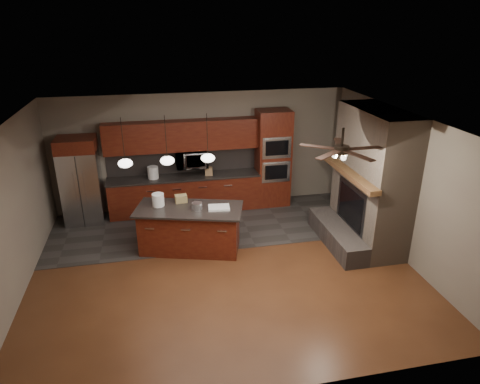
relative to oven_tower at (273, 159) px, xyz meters
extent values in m
plane|color=#5A321B|center=(-1.70, -2.69, -1.19)|extent=(7.00, 7.00, 0.00)
cube|color=white|center=(-1.70, -2.69, 1.61)|extent=(7.00, 6.00, 0.02)
cube|color=gray|center=(-1.70, 0.31, 0.21)|extent=(7.00, 0.02, 2.80)
cube|color=gray|center=(1.80, -2.69, 0.21)|extent=(0.02, 6.00, 2.80)
cube|color=gray|center=(-5.20, -2.69, 0.21)|extent=(0.02, 6.00, 2.80)
cube|color=#33302E|center=(-1.70, -0.89, -1.19)|extent=(7.00, 2.40, 0.01)
cube|color=#796757|center=(1.40, -2.29, 0.21)|extent=(0.80, 2.00, 2.80)
cube|color=#4F4541|center=(0.75, -2.29, -0.99)|extent=(0.50, 2.00, 0.40)
cube|color=#2D2D30|center=(1.02, -2.29, -0.37)|extent=(0.05, 1.20, 0.95)
cube|color=black|center=(1.00, -2.29, -0.37)|extent=(0.02, 1.00, 0.75)
cube|color=brown|center=(0.90, -2.29, 0.36)|extent=(0.22, 2.10, 0.10)
cube|color=#622512|center=(-2.18, 0.01, -0.76)|extent=(3.55, 0.60, 0.86)
cube|color=black|center=(-2.18, 0.01, -0.31)|extent=(3.59, 0.64, 0.04)
cube|color=black|center=(-2.18, 0.29, 0.01)|extent=(3.55, 0.03, 0.60)
cube|color=#622512|center=(-2.18, 0.13, 0.66)|extent=(3.55, 0.35, 0.70)
cube|color=#622512|center=(0.00, 0.01, 0.00)|extent=(0.80, 0.60, 2.38)
cube|color=silver|center=(0.00, -0.30, -0.24)|extent=(0.70, 0.03, 0.52)
cube|color=black|center=(0.00, -0.32, -0.24)|extent=(0.55, 0.02, 0.35)
cube|color=silver|center=(0.00, -0.30, 0.36)|extent=(0.70, 0.03, 0.52)
cube|color=black|center=(0.00, -0.32, 0.36)|extent=(0.55, 0.02, 0.35)
imported|color=silver|center=(-1.98, 0.06, 0.11)|extent=(0.73, 0.41, 0.50)
cube|color=silver|center=(-4.48, -0.07, -0.35)|extent=(0.84, 0.72, 1.69)
cube|color=#2D2D30|center=(-4.48, -0.44, -0.35)|extent=(0.02, 0.02, 1.67)
cube|color=silver|center=(-4.58, -0.45, -0.30)|extent=(0.03, 0.03, 0.84)
cube|color=silver|center=(-4.38, -0.45, -0.30)|extent=(0.03, 0.03, 0.84)
cube|color=#622512|center=(-4.48, -0.08, 0.65)|extent=(0.84, 0.72, 0.30)
cube|color=#622512|center=(-2.24, -1.89, -0.75)|extent=(2.08, 1.30, 0.88)
cube|color=black|center=(-2.24, -1.89, -0.29)|extent=(2.26, 1.49, 0.04)
cylinder|color=white|center=(-2.82, -1.65, -0.14)|extent=(0.33, 0.33, 0.25)
cylinder|color=silver|center=(-2.09, -1.97, -0.20)|extent=(0.22, 0.22, 0.14)
cube|color=white|center=(-1.67, -2.02, -0.25)|extent=(0.44, 0.33, 0.04)
cube|color=#9B8350|center=(-2.37, -1.55, -0.20)|extent=(0.25, 0.19, 0.15)
cylinder|color=white|center=(-2.89, 0.01, -0.15)|extent=(0.33, 0.33, 0.28)
cube|color=#9D7851|center=(-1.59, -0.04, -0.20)|extent=(0.19, 0.16, 0.19)
cylinder|color=black|center=(-3.35, -1.99, 1.22)|extent=(0.01, 0.01, 0.78)
ellipsoid|color=white|center=(-3.35, -1.99, 0.77)|extent=(0.26, 0.26, 0.16)
cylinder|color=black|center=(-2.60, -1.99, 1.22)|extent=(0.01, 0.01, 0.78)
ellipsoid|color=white|center=(-2.60, -1.99, 0.77)|extent=(0.26, 0.26, 0.16)
cylinder|color=black|center=(-1.85, -1.99, 1.22)|extent=(0.01, 0.01, 0.78)
ellipsoid|color=white|center=(-1.85, -1.99, 0.77)|extent=(0.26, 0.26, 0.16)
cylinder|color=black|center=(0.10, -3.49, 1.46)|extent=(0.04, 0.04, 0.30)
cylinder|color=black|center=(0.10, -3.49, 1.26)|extent=(0.24, 0.24, 0.12)
cube|color=black|center=(0.48, -3.49, 1.26)|extent=(0.60, 0.12, 0.01)
cube|color=black|center=(0.22, -3.13, 1.26)|extent=(0.30, 0.61, 0.01)
cube|color=black|center=(-0.21, -3.27, 1.26)|extent=(0.56, 0.45, 0.01)
cube|color=black|center=(-0.21, -3.72, 1.26)|extent=(0.56, 0.45, 0.01)
cube|color=black|center=(0.22, -3.85, 1.26)|extent=(0.30, 0.61, 0.01)
camera|label=1|loc=(-2.82, -9.56, 3.23)|focal=32.00mm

